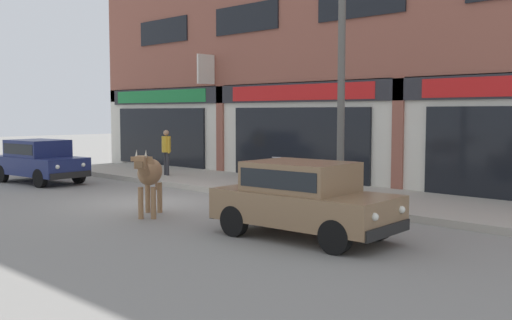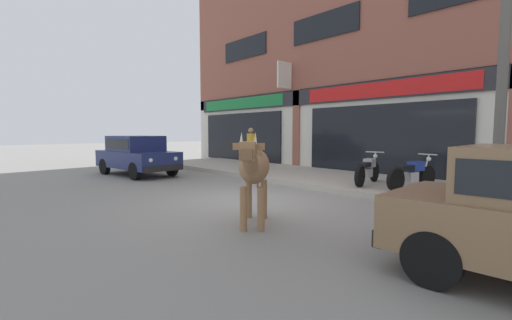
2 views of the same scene
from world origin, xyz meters
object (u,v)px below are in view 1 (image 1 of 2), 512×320
at_px(cow, 149,173).
at_px(motorcycle_1, 302,178).
at_px(motorcycle_0, 270,175).
at_px(pedestrian, 166,147).
at_px(car_1, 39,159).
at_px(utility_pole, 341,92).
at_px(car_0, 303,196).

height_order(cow, motorcycle_1, cow).
xyz_separation_m(motorcycle_0, pedestrian, (-5.08, 0.08, 0.60)).
distance_m(car_1, utility_pole, 11.15).
relative_size(car_0, motorcycle_1, 2.06).
relative_size(car_1, motorcycle_0, 2.09).
bearing_deg(car_1, motorcycle_0, 25.28).
relative_size(car_1, pedestrian, 2.33).
bearing_deg(car_0, motorcycle_0, 139.05).
bearing_deg(pedestrian, car_0, -23.02).
bearing_deg(utility_pole, motorcycle_1, 154.47).
height_order(motorcycle_0, utility_pole, utility_pole).
height_order(cow, motorcycle_0, cow).
bearing_deg(utility_pole, cow, -123.60).
relative_size(car_0, motorcycle_0, 2.07).
distance_m(cow, car_0, 4.10).
relative_size(cow, motorcycle_0, 0.94).
relative_size(motorcycle_0, utility_pole, 0.33).
bearing_deg(utility_pole, car_0, -64.98).
bearing_deg(pedestrian, motorcycle_1, 0.01).
xyz_separation_m(cow, car_0, (4.05, 0.65, -0.19)).
distance_m(motorcycle_1, pedestrian, 6.31).
xyz_separation_m(cow, pedestrian, (-5.74, 4.81, 0.14)).
height_order(pedestrian, utility_pole, utility_pole).
relative_size(cow, motorcycle_1, 0.94).
xyz_separation_m(motorcycle_0, utility_pole, (3.21, -0.89, 2.34)).
bearing_deg(cow, pedestrian, 140.07).
bearing_deg(pedestrian, cow, -39.93).
xyz_separation_m(car_0, motorcycle_1, (-3.51, 4.16, -0.26)).
bearing_deg(cow, utility_pole, 56.40).
bearing_deg(pedestrian, utility_pole, -6.61).
bearing_deg(motorcycle_0, pedestrian, 179.14).
distance_m(cow, car_1, 8.18).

